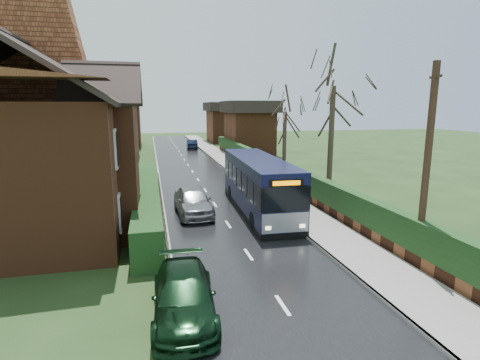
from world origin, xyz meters
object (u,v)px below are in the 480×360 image
object	(u,v)px
telegraph_pole	(427,168)
bus	(259,185)
bus_stop_sign	(278,173)
car_silver	(193,201)
brick_house	(44,136)
car_green	(184,295)

from	to	relation	value
telegraph_pole	bus	bearing A→B (deg)	133.19
bus_stop_sign	telegraph_pole	size ratio (longest dim) A/B	0.37
car_silver	brick_house	bearing A→B (deg)	173.62
bus	brick_house	bearing A→B (deg)	178.85
car_green	bus	bearing A→B (deg)	65.87
bus_stop_sign	bus	bearing A→B (deg)	-118.31
car_silver	car_green	bearing A→B (deg)	-100.22
brick_house	bus_stop_sign	world-z (taller)	brick_house
brick_house	car_silver	bearing A→B (deg)	-4.05
car_silver	telegraph_pole	world-z (taller)	telegraph_pole
bus	bus_stop_sign	bearing A→B (deg)	48.49
bus_stop_sign	telegraph_pole	distance (m)	10.87
brick_house	car_green	xyz separation A→B (m)	(5.83, -10.61, -3.76)
bus	car_silver	xyz separation A→B (m)	(-3.70, 0.14, -0.72)
car_green	bus_stop_sign	distance (m)	13.75
bus	telegraph_pole	world-z (taller)	telegraph_pole
car_silver	bus	bearing A→B (deg)	-4.54
bus	telegraph_pole	xyz separation A→B (m)	(3.60, -8.67, 2.23)
bus	bus_stop_sign	distance (m)	2.62
car_green	telegraph_pole	world-z (taller)	telegraph_pole
bus	car_silver	world-z (taller)	bus
car_silver	car_green	distance (m)	10.20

